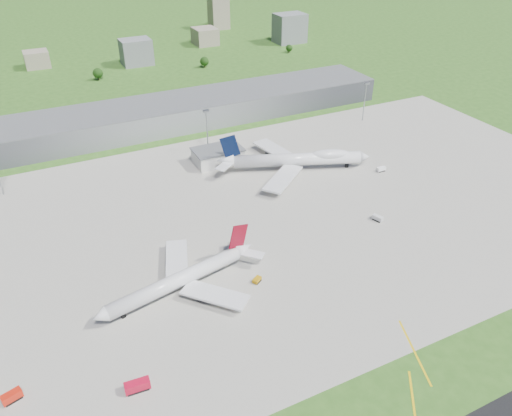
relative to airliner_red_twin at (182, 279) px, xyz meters
name	(u,v)px	position (x,y,z in m)	size (l,w,h in m)	color
ground	(173,134)	(42.77, 142.29, -4.95)	(1400.00, 1400.00, 0.00)	#2F591B
apron	(267,214)	(52.77, 32.29, -4.91)	(360.00, 190.00, 0.08)	#9C978D
terminal	(165,114)	(42.77, 157.29, 2.55)	(300.00, 42.00, 15.00)	gray
ops_building	(218,156)	(52.77, 92.29, -0.95)	(26.00, 16.00, 8.00)	silver
mast_center	(207,124)	(52.77, 107.29, 12.76)	(3.50, 2.00, 25.90)	gray
mast_east	(365,95)	(162.77, 107.29, 12.76)	(3.50, 2.00, 25.90)	gray
airliner_red_twin	(182,279)	(0.00, 0.00, 0.00)	(67.19, 51.62, 18.57)	silver
airliner_blue_quad	(297,159)	(88.06, 65.72, 1.10)	(79.89, 60.91, 21.76)	silver
fire_truck	(137,386)	(-27.35, -37.47, -3.26)	(7.77, 3.41, 3.39)	#B30C28
crash_tender	(12,397)	(-61.48, -24.69, -3.41)	(6.29, 4.11, 3.06)	red
tug_yellow	(257,280)	(26.94, -8.82, -4.00)	(4.23, 3.74, 1.82)	#BA830A
van_white_near	(378,218)	(95.68, 5.32, -3.68)	(3.66, 5.35, 2.51)	silver
van_white_far	(381,169)	(127.93, 43.52, -3.70)	(4.80, 2.41, 2.46)	white
bldg_cw	(37,59)	(-17.23, 332.29, 2.05)	(20.00, 18.00, 14.00)	gray
bldg_c	(136,52)	(62.77, 302.29, 6.05)	(26.00, 20.00, 22.00)	slate
bldg_ce	(205,36)	(142.77, 342.29, 3.05)	(22.00, 24.00, 16.00)	gray
bldg_e	(290,28)	(222.77, 312.29, 9.05)	(30.00, 22.00, 28.00)	slate
bldg_tall_e	(219,12)	(182.77, 402.29, 13.05)	(20.00, 18.00, 36.00)	gray
tree_c	(98,73)	(22.77, 272.29, 0.89)	(8.10, 8.10, 9.90)	#382314
tree_e	(204,61)	(112.77, 267.29, 0.56)	(7.65, 7.65, 9.35)	#382314
tree_far_e	(289,48)	(202.77, 277.29, -0.41)	(6.30, 6.30, 7.70)	#382314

